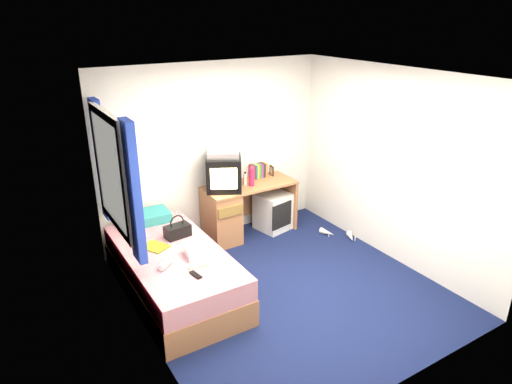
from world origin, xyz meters
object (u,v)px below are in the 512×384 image
handbag (178,230)px  towel (200,251)px  aerosol_can (245,179)px  magazine (155,247)px  white_heels (339,235)px  storage_cube (273,211)px  crt_tv (224,173)px  desk (232,211)px  water_bottle (166,264)px  remote_control (196,275)px  colour_swatch_fan (199,266)px  bed (174,272)px  vcr (223,154)px  pillow (147,217)px  pink_water_bottle (251,177)px  picture_frame (272,171)px

handbag → towel: size_ratio=1.04×
aerosol_can → magazine: size_ratio=0.59×
white_heels → aerosol_can: bearing=143.3°
towel → white_heels: 2.35m
magazine → white_heels: size_ratio=0.54×
storage_cube → crt_tv: 1.04m
desk → storage_cube: desk is taller
crt_tv → water_bottle: 1.76m
storage_cube → magazine: 2.10m
crt_tv → remote_control: 1.87m
colour_swatch_fan → remote_control: remote_control is taller
bed → vcr: (1.10, 0.86, 0.98)m
vcr → magazine: (-1.24, -0.68, -0.70)m
vcr → colour_swatch_fan: size_ratio=1.88×
pillow → desk: bearing=-0.2°
pillow → water_bottle: (-0.19, -1.14, -0.03)m
water_bottle → remote_control: bearing=-59.1°
bed → colour_swatch_fan: colour_swatch_fan is taller
bed → white_heels: bearing=1.4°
crt_tv → pink_water_bottle: (0.38, -0.07, -0.10)m
storage_cube → vcr: 1.23m
crt_tv → pink_water_bottle: 0.40m
aerosol_can → remote_control: aerosol_can is taller
crt_tv → aerosol_can: (0.32, -0.00, -0.14)m
bed → remote_control: (0.00, -0.60, 0.28)m
water_bottle → storage_cube: bearing=27.8°
picture_frame → water_bottle: picture_frame is taller
bed → white_heels: (2.49, 0.06, -0.23)m
magazine → colour_swatch_fan: 0.67m
pillow → picture_frame: (1.94, 0.13, 0.22)m
bed → pink_water_bottle: size_ratio=8.18×
vcr → water_bottle: vcr is taller
bed → vcr: size_ratio=4.83×
picture_frame → towel: bearing=-134.8°
handbag → water_bottle: size_ratio=1.53×
water_bottle → white_heels: size_ratio=0.39×
magazine → colour_swatch_fan: magazine is taller
desk → aerosol_can: size_ratio=7.86×
desk → remote_control: bearing=-129.7°
crt_tv → towel: bearing=-100.6°
vcr → handbag: bearing=-118.3°
pillow → white_heels: pillow is taller
magazine → colour_swatch_fan: bearing=-68.7°
storage_cube → aerosol_can: aerosol_can is taller
pillow → towel: bearing=-79.2°
colour_swatch_fan → towel: bearing=61.7°
handbag → magazine: 0.34m
aerosol_can → white_heels: 1.54m
desk → magazine: 1.51m
desk → crt_tv: bearing=-179.9°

